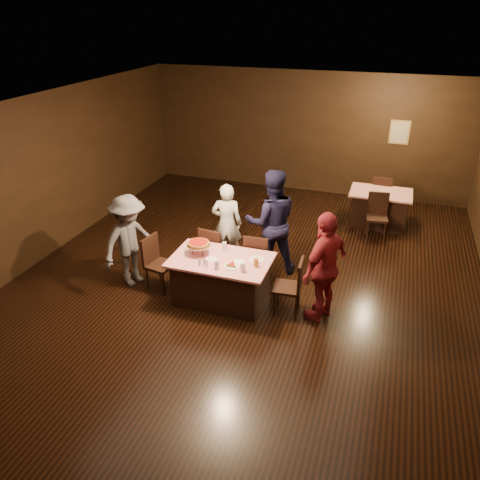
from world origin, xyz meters
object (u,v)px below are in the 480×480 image
glass_front_left (217,265)px  glass_amber (256,263)px  diner_white_jacket (227,224)px  plate_empty (257,260)px  chair_end_left (160,264)px  diner_red_shirt (325,267)px  chair_far_left (215,250)px  diner_navy_hoodie (271,222)px  back_table (379,208)px  chair_back_far (381,195)px  chair_far_right (258,257)px  chair_back_near (377,217)px  glass_front_right (243,267)px  chair_end_right (287,286)px  main_table (221,280)px  diner_grey_knit (130,241)px  glass_back (224,246)px  pizza_stand (199,244)px

glass_front_left → glass_amber: (0.55, 0.25, 0.00)m
diner_white_jacket → plate_empty: (0.92, -1.13, 0.00)m
chair_end_left → diner_red_shirt: 2.77m
chair_far_left → diner_navy_hoodie: diner_navy_hoodie is taller
back_table → chair_back_far: bearing=90.0°
chair_back_far → diner_red_shirt: 4.47m
chair_far_right → diner_white_jacket: (-0.77, 0.53, 0.30)m
back_table → diner_white_jacket: bearing=-135.2°
chair_far_right → chair_back_far: bearing=-118.5°
chair_back_far → diner_white_jacket: diner_white_jacket is taller
back_table → diner_red_shirt: size_ratio=0.73×
chair_back_near → glass_front_right: bearing=-125.5°
diner_white_jacket → glass_front_left: bearing=91.0°
glass_front_left → glass_amber: bearing=24.4°
chair_end_right → diner_navy_hoodie: size_ratio=0.49×
glass_front_left → main_table: bearing=99.5°
glass_front_left → chair_back_near: bearing=57.8°
chair_back_near → plate_empty: size_ratio=3.80×
diner_grey_knit → main_table: bearing=-69.1°
glass_front_left → diner_navy_hoodie: bearing=73.3°
chair_back_near → diner_navy_hoodie: bearing=-139.3°
chair_back_far → plate_empty: bearing=71.3°
chair_end_right → glass_amber: (-0.50, -0.05, 0.37)m
chair_end_right → glass_back: chair_end_right is taller
chair_back_far → diner_navy_hoodie: size_ratio=0.49×
chair_back_far → diner_red_shirt: (-0.60, -4.41, 0.41)m
chair_back_near → diner_red_shirt: 3.20m
main_table → glass_front_left: bearing=-80.5°
chair_end_left → pizza_stand: (0.70, 0.05, 0.48)m
back_table → diner_grey_knit: size_ratio=0.79×
chair_far_right → pizza_stand: 1.16m
chair_far_left → plate_empty: bearing=154.9°
chair_back_near → pizza_stand: (-2.64, -3.12, 0.48)m
chair_end_right → pizza_stand: bearing=-96.1°
back_table → chair_far_left: bearing=-130.2°
diner_grey_knit → glass_front_right: diner_grey_knit is taller
chair_end_left → chair_back_far: size_ratio=1.00×
diner_navy_hoodie → pizza_stand: size_ratio=5.08×
back_table → diner_red_shirt: diner_red_shirt is taller
diner_white_jacket → glass_front_right: 1.74m
chair_far_right → plate_empty: (0.15, -0.60, 0.30)m
chair_back_near → chair_end_right: bearing=-117.7°
back_table → glass_front_right: 4.52m
diner_navy_hoodie → chair_end_left: bearing=13.5°
chair_end_right → chair_far_left: bearing=-120.7°
chair_back_near → glass_back: chair_back_near is taller
plate_empty → glass_amber: (0.05, -0.20, 0.06)m
chair_far_right → chair_end_left: (-1.50, -0.75, 0.00)m
chair_far_left → chair_end_right: (1.50, -0.75, 0.00)m
chair_end_left → glass_front_right: size_ratio=6.79×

